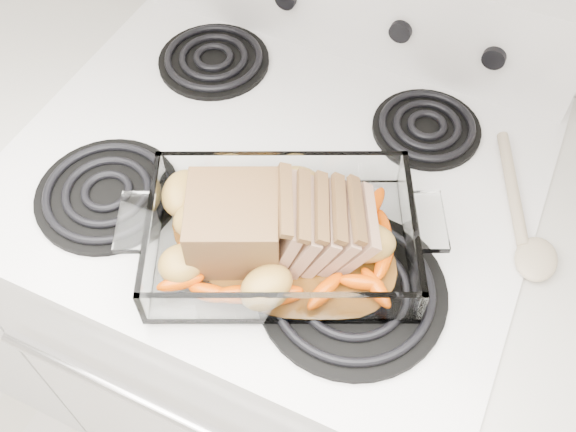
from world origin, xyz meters
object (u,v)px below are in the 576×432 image
at_px(baking_dish, 282,240).
at_px(counter_left, 24,202).
at_px(electric_range, 278,303).
at_px(pork_roast, 265,219).

bearing_deg(baking_dish, counter_left, 144.42).
relative_size(electric_range, counter_left, 1.20).
height_order(electric_range, counter_left, electric_range).
xyz_separation_m(counter_left, pork_roast, (0.72, -0.14, 0.53)).
xyz_separation_m(baking_dish, pork_roast, (-0.02, -0.00, 0.03)).
distance_m(electric_range, pork_roast, 0.54).
xyz_separation_m(electric_range, counter_left, (-0.67, -0.00, -0.02)).
bearing_deg(baking_dish, electric_range, 94.50).
bearing_deg(pork_roast, baking_dish, 1.13).
distance_m(counter_left, baking_dish, 0.91).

